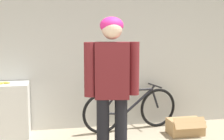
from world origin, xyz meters
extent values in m
cube|color=silver|center=(0.00, 2.72, 1.30)|extent=(8.00, 0.06, 2.60)
cube|color=white|center=(0.55, 2.69, 0.35)|extent=(0.08, 0.01, 0.12)
cube|color=white|center=(-1.32, 2.44, 0.41)|extent=(0.74, 0.47, 0.82)
cylinder|color=black|center=(-0.06, 1.07, 0.42)|extent=(0.14, 0.14, 0.84)
cylinder|color=black|center=(0.15, 1.07, 0.42)|extent=(0.14, 0.14, 0.84)
cube|color=maroon|center=(0.05, 1.07, 1.15)|extent=(0.41, 0.26, 0.63)
cylinder|color=maroon|center=(-0.20, 1.07, 1.17)|extent=(0.12, 0.12, 0.60)
cylinder|color=maroon|center=(0.30, 1.07, 1.17)|extent=(0.12, 0.12, 0.60)
sphere|color=beige|center=(0.05, 1.07, 1.61)|extent=(0.23, 0.23, 0.23)
ellipsoid|color=#EA2884|center=(0.05, 1.09, 1.65)|extent=(0.26, 0.24, 0.19)
torus|color=black|center=(0.15, 2.34, 0.32)|extent=(0.64, 0.16, 0.64)
torus|color=black|center=(1.11, 2.51, 0.32)|extent=(0.64, 0.16, 0.64)
cylinder|color=black|center=(0.33, 2.38, 0.30)|extent=(0.38, 0.10, 0.08)
cylinder|color=black|center=(0.28, 2.37, 0.49)|extent=(0.30, 0.09, 0.36)
cylinder|color=black|center=(0.47, 2.40, 0.46)|extent=(0.13, 0.06, 0.39)
cylinder|color=black|center=(0.76, 2.45, 0.46)|extent=(0.51, 0.13, 0.40)
cylinder|color=black|center=(0.71, 2.44, 0.65)|extent=(0.59, 0.14, 0.05)
cylinder|color=black|center=(1.05, 2.50, 0.48)|extent=(0.15, 0.06, 0.33)
cylinder|color=black|center=(1.02, 2.50, 0.67)|extent=(0.07, 0.05, 0.08)
cylinder|color=black|center=(1.04, 2.50, 0.70)|extent=(0.10, 0.46, 0.02)
ellipsoid|color=black|center=(0.42, 2.39, 0.68)|extent=(0.23, 0.12, 0.05)
ellipsoid|color=#EAD64C|center=(-1.26, 2.40, 0.84)|extent=(0.15, 0.09, 0.03)
cube|color=tan|center=(1.39, 2.06, 0.12)|extent=(0.52, 0.33, 0.23)
cube|color=tan|center=(1.39, 1.89, 0.22)|extent=(0.49, 0.12, 0.15)
camera|label=1|loc=(-0.62, -2.28, 1.59)|focal=50.00mm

